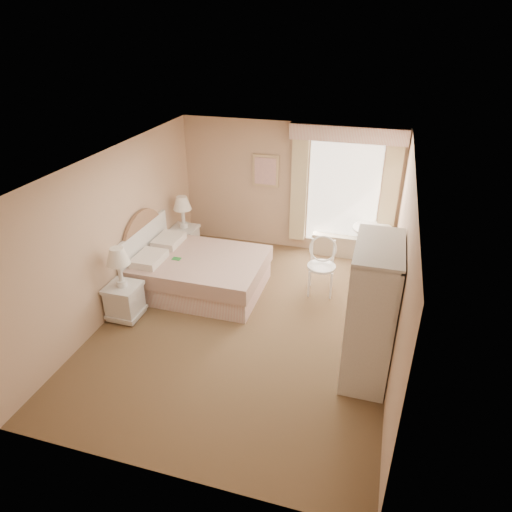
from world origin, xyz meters
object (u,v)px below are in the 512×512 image
(nightstand_near, at_px, (123,293))
(bed, at_px, (196,271))
(cafe_chair, at_px, (322,261))
(round_table, at_px, (371,240))
(armoire, at_px, (370,322))
(nightstand_far, at_px, (184,233))

(nightstand_near, bearing_deg, bed, 56.75)
(bed, bearing_deg, cafe_chair, 14.82)
(nightstand_near, height_order, round_table, nightstand_near)
(bed, xyz_separation_m, nightstand_near, (-0.72, -1.09, 0.10))
(round_table, bearing_deg, cafe_chair, -122.61)
(bed, distance_m, nightstand_near, 1.31)
(bed, bearing_deg, nightstand_near, -123.25)
(nightstand_near, xyz_separation_m, round_table, (3.51, 2.79, 0.06))
(nightstand_near, distance_m, armoire, 3.67)
(round_table, bearing_deg, bed, -148.69)
(cafe_chair, height_order, armoire, armoire)
(nightstand_near, xyz_separation_m, armoire, (3.65, -0.19, 0.32))
(nightstand_far, distance_m, cafe_chair, 2.84)
(nightstand_far, xyz_separation_m, cafe_chair, (2.77, -0.61, 0.12))
(bed, bearing_deg, armoire, -23.61)
(nightstand_near, height_order, armoire, armoire)
(bed, height_order, nightstand_near, bed)
(nightstand_near, bearing_deg, round_table, 38.51)
(nightstand_near, bearing_deg, cafe_chair, 30.59)
(nightstand_far, distance_m, round_table, 3.55)
(bed, height_order, cafe_chair, bed)
(nightstand_far, bearing_deg, nightstand_near, -90.00)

